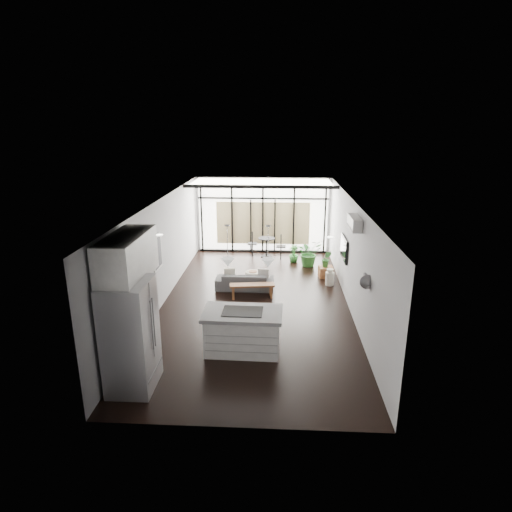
# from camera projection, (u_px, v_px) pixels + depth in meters

# --- Properties ---
(floor) EXTENTS (5.00, 10.00, 0.00)m
(floor) POSITION_uv_depth(u_px,v_px,m) (255.00, 303.00, 11.64)
(floor) COLOR black
(floor) RESTS_ON ground
(ceiling) EXTENTS (5.00, 10.00, 0.00)m
(ceiling) POSITION_uv_depth(u_px,v_px,m) (255.00, 201.00, 10.81)
(ceiling) COLOR silver
(ceiling) RESTS_ON ground
(wall_left) EXTENTS (0.02, 10.00, 2.80)m
(wall_left) POSITION_uv_depth(u_px,v_px,m) (162.00, 252.00, 11.35)
(wall_left) COLOR silver
(wall_left) RESTS_ON ground
(wall_right) EXTENTS (0.02, 10.00, 2.80)m
(wall_right) POSITION_uv_depth(u_px,v_px,m) (351.00, 255.00, 11.09)
(wall_right) COLOR silver
(wall_right) RESTS_ON ground
(wall_back) EXTENTS (5.00, 0.02, 2.80)m
(wall_back) POSITION_uv_depth(u_px,v_px,m) (263.00, 215.00, 15.99)
(wall_back) COLOR silver
(wall_back) RESTS_ON ground
(wall_front) EXTENTS (5.00, 0.02, 2.80)m
(wall_front) POSITION_uv_depth(u_px,v_px,m) (237.00, 350.00, 6.45)
(wall_front) COLOR silver
(wall_front) RESTS_ON ground
(glazing) EXTENTS (5.00, 0.20, 2.80)m
(glazing) POSITION_uv_depth(u_px,v_px,m) (263.00, 216.00, 15.88)
(glazing) COLOR black
(glazing) RESTS_ON ground
(skylight) EXTENTS (4.70, 1.90, 0.06)m
(skylight) POSITION_uv_depth(u_px,v_px,m) (262.00, 182.00, 14.63)
(skylight) COLOR silver
(skylight) RESTS_ON ceiling
(neighbour_building) EXTENTS (3.50, 0.02, 1.60)m
(neighbour_building) POSITION_uv_depth(u_px,v_px,m) (263.00, 223.00, 16.03)
(neighbour_building) COLOR #D6BE87
(neighbour_building) RESTS_ON ground
(island) EXTENTS (1.69, 1.03, 0.91)m
(island) POSITION_uv_depth(u_px,v_px,m) (243.00, 331.00, 9.08)
(island) COLOR white
(island) RESTS_ON floor
(cooktop) EXTENTS (0.85, 0.58, 0.01)m
(cooktop) POSITION_uv_depth(u_px,v_px,m) (243.00, 311.00, 8.94)
(cooktop) COLOR black
(cooktop) RESTS_ON island
(fridge) EXTENTS (0.80, 1.00, 2.06)m
(fridge) POSITION_uv_depth(u_px,v_px,m) (131.00, 336.00, 7.67)
(fridge) COLOR #9A9A9F
(fridge) RESTS_ON floor
(appliance_column) EXTENTS (0.57, 0.60, 2.22)m
(appliance_column) POSITION_uv_depth(u_px,v_px,m) (138.00, 311.00, 8.51)
(appliance_column) COLOR white
(appliance_column) RESTS_ON floor
(upper_cabinets) EXTENTS (0.62, 1.75, 0.86)m
(upper_cabinets) POSITION_uv_depth(u_px,v_px,m) (127.00, 258.00, 7.71)
(upper_cabinets) COLOR white
(upper_cabinets) RESTS_ON wall_left
(pendant_left) EXTENTS (0.26, 0.26, 0.18)m
(pendant_left) POSITION_uv_depth(u_px,v_px,m) (228.00, 262.00, 8.53)
(pendant_left) COLOR silver
(pendant_left) RESTS_ON ceiling
(pendant_right) EXTENTS (0.26, 0.26, 0.18)m
(pendant_right) POSITION_uv_depth(u_px,v_px,m) (268.00, 263.00, 8.49)
(pendant_right) COLOR silver
(pendant_right) RESTS_ON ceiling
(sofa) EXTENTS (1.70, 0.51, 0.66)m
(sofa) POSITION_uv_depth(u_px,v_px,m) (245.00, 278.00, 12.54)
(sofa) COLOR #464649
(sofa) RESTS_ON floor
(console_bench) EXTENTS (1.28, 0.48, 0.40)m
(console_bench) POSITION_uv_depth(u_px,v_px,m) (252.00, 291.00, 11.95)
(console_bench) COLOR brown
(console_bench) RESTS_ON floor
(pouf) EXTENTS (0.53, 0.53, 0.36)m
(pouf) POSITION_uv_depth(u_px,v_px,m) (253.00, 277.00, 13.06)
(pouf) COLOR beige
(pouf) RESTS_ON floor
(crate) EXTENTS (0.47, 0.47, 0.33)m
(crate) POSITION_uv_depth(u_px,v_px,m) (326.00, 272.00, 13.58)
(crate) COLOR brown
(crate) RESTS_ON floor
(plant_tall) EXTENTS (1.18, 1.22, 0.73)m
(plant_tall) POSITION_uv_depth(u_px,v_px,m) (309.00, 256.00, 14.59)
(plant_tall) COLOR #2F6F2C
(plant_tall) RESTS_ON floor
(plant_med) EXTENTS (0.58, 0.70, 0.34)m
(plant_med) POSITION_uv_depth(u_px,v_px,m) (294.00, 257.00, 15.04)
(plant_med) COLOR #2F6F2C
(plant_med) RESTS_ON floor
(plant_crate) EXTENTS (0.35, 0.57, 0.24)m
(plant_crate) POSITION_uv_depth(u_px,v_px,m) (326.00, 263.00, 13.50)
(plant_crate) COLOR #2F6F2C
(plant_crate) RESTS_ON crate
(milk_can) EXTENTS (0.28, 0.28, 0.51)m
(milk_can) POSITION_uv_depth(u_px,v_px,m) (330.00, 277.00, 12.87)
(milk_can) COLOR beige
(milk_can) RESTS_ON floor
(bistro_set) EXTENTS (1.77, 1.11, 0.79)m
(bistro_set) POSITION_uv_depth(u_px,v_px,m) (266.00, 246.00, 15.57)
(bistro_set) COLOR black
(bistro_set) RESTS_ON floor
(tv) EXTENTS (0.05, 1.10, 0.65)m
(tv) POSITION_uv_depth(u_px,v_px,m) (344.00, 248.00, 12.08)
(tv) COLOR black
(tv) RESTS_ON wall_right
(ac_unit) EXTENTS (0.22, 0.90, 0.30)m
(ac_unit) POSITION_uv_depth(u_px,v_px,m) (355.00, 223.00, 10.02)
(ac_unit) COLOR silver
(ac_unit) RESTS_ON wall_right
(framed_art) EXTENTS (0.04, 0.70, 0.90)m
(framed_art) POSITION_uv_depth(u_px,v_px,m) (157.00, 252.00, 10.83)
(framed_art) COLOR black
(framed_art) RESTS_ON wall_left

